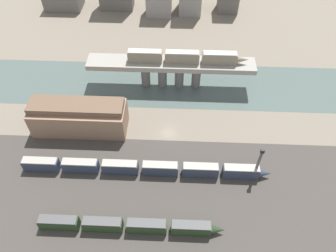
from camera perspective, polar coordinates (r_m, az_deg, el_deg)
name	(u,v)px	position (r m, az deg, el deg)	size (l,w,h in m)	color
ground_plane	(168,133)	(103.38, 0.02, -1.23)	(400.00, 400.00, 0.00)	#756B5B
railbed_yard	(164,202)	(89.99, -0.65, -13.06)	(280.00, 42.00, 0.01)	#423D38
river_water	(171,85)	(119.12, 0.48, 7.18)	(320.00, 23.75, 0.01)	#4C5B56
bridge	(171,68)	(113.98, 0.51, 10.14)	(57.05, 7.42, 10.42)	gray
train_on_bridge	(186,57)	(111.16, 3.09, 11.88)	(40.21, 2.73, 4.18)	gray
train_yard_near	(129,225)	(85.55, -6.81, -16.82)	(46.38, 2.64, 3.87)	#23381E
train_yard_mid	(144,168)	(93.26, -4.24, -7.33)	(70.24, 2.64, 4.19)	#2D384C
warehouse_building	(79,117)	(104.68, -15.22, 1.59)	(28.93, 10.02, 10.85)	#937056
signal_tower	(258,163)	(92.29, 15.44, -6.25)	(1.00, 0.77, 12.11)	#4C4C51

